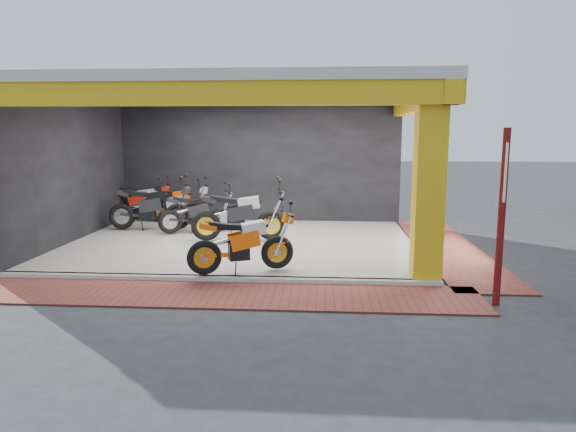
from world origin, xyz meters
TOP-DOWN VIEW (x-y plane):
  - ground at (0.00, 0.00)m, footprint 80.00×80.00m
  - showroom_floor at (0.00, 2.00)m, footprint 8.00×6.00m
  - showroom_ceiling at (0.00, 2.00)m, footprint 8.40×6.40m
  - back_wall at (0.00, 5.10)m, footprint 8.20×0.20m
  - left_wall at (-4.10, 2.00)m, footprint 0.20×6.20m
  - corner_column at (3.75, -0.75)m, footprint 0.50×0.50m
  - header_beam_front at (0.00, -1.00)m, footprint 8.40×0.30m
  - header_beam_right at (4.00, 2.00)m, footprint 0.30×6.40m
  - floor_kerb at (0.00, -1.02)m, footprint 8.00×0.20m
  - paver_front at (0.00, -1.80)m, footprint 9.00×1.40m
  - paver_right at (4.80, 2.00)m, footprint 1.40×7.00m
  - signpost at (4.61, -1.96)m, footprint 0.11×0.38m
  - moto_hero at (1.07, -0.50)m, footprint 2.24×1.49m
  - moto_row_a at (0.69, 2.10)m, footprint 2.46×1.18m
  - moto_row_b at (-0.72, 3.21)m, footprint 2.17×1.46m
  - moto_row_c at (-1.66, 4.40)m, footprint 2.15×1.02m
  - moto_row_d at (-1.92, 3.31)m, footprint 2.34×1.00m
  - moto_row_e at (-2.80, 4.50)m, footprint 2.17×1.07m

SIDE VIEW (x-z plane):
  - ground at x=0.00m, z-range 0.00..0.00m
  - paver_front at x=0.00m, z-range 0.00..0.03m
  - paver_right at x=4.80m, z-range 0.00..0.03m
  - showroom_floor at x=0.00m, z-range 0.00..0.10m
  - floor_kerb at x=0.00m, z-range 0.00..0.10m
  - moto_row_b at x=-0.72m, z-range 0.10..1.34m
  - moto_row_c at x=-1.66m, z-range 0.10..1.36m
  - moto_row_e at x=-2.80m, z-range 0.10..1.37m
  - moto_hero at x=1.07m, z-range 0.10..1.38m
  - moto_row_d at x=-1.92m, z-range 0.10..1.50m
  - moto_row_a at x=0.69m, z-range 0.10..1.54m
  - signpost at x=4.61m, z-range 0.13..2.85m
  - back_wall at x=0.00m, z-range 0.00..3.50m
  - left_wall at x=-4.10m, z-range 0.00..3.50m
  - corner_column at x=3.75m, z-range 0.00..3.50m
  - header_beam_front at x=0.00m, z-range 3.10..3.50m
  - header_beam_right at x=4.00m, z-range 3.10..3.50m
  - showroom_ceiling at x=0.00m, z-range 3.50..3.70m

